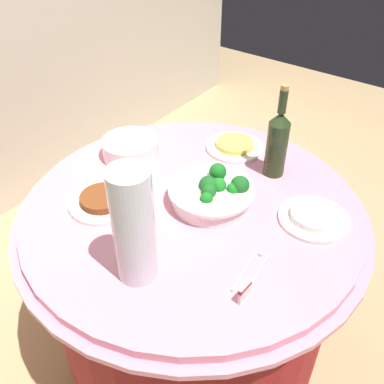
# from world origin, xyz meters

# --- Properties ---
(ground_plane) EXTENTS (6.00, 6.00, 0.00)m
(ground_plane) POSITION_xyz_m (0.00, 0.00, 0.00)
(ground_plane) COLOR tan
(buffet_table) EXTENTS (1.16, 1.16, 0.74)m
(buffet_table) POSITION_xyz_m (0.00, 0.00, 0.38)
(buffet_table) COLOR maroon
(buffet_table) RESTS_ON ground_plane
(broccoli_bowl) EXTENTS (0.28, 0.28, 0.11)m
(broccoli_bowl) POSITION_xyz_m (0.05, -0.05, 0.78)
(broccoli_bowl) COLOR white
(broccoli_bowl) RESTS_ON buffet_table
(plate_stack) EXTENTS (0.21, 0.21, 0.07)m
(plate_stack) POSITION_xyz_m (0.09, 0.36, 0.78)
(plate_stack) COLOR white
(plate_stack) RESTS_ON buffet_table
(wine_bottle) EXTENTS (0.07, 0.07, 0.34)m
(wine_bottle) POSITION_xyz_m (0.32, -0.13, 0.87)
(wine_bottle) COLOR #223318
(wine_bottle) RESTS_ON buffet_table
(decorative_fruit_vase) EXTENTS (0.11, 0.11, 0.34)m
(decorative_fruit_vase) POSITION_xyz_m (-0.32, -0.06, 0.90)
(decorative_fruit_vase) COLOR silver
(decorative_fruit_vase) RESTS_ON buffet_table
(serving_tongs) EXTENTS (0.17, 0.07, 0.01)m
(serving_tongs) POSITION_xyz_m (-0.14, -0.30, 0.74)
(serving_tongs) COLOR silver
(serving_tongs) RESTS_ON buffet_table
(food_plate_stir_fry) EXTENTS (0.22, 0.22, 0.04)m
(food_plate_stir_fry) POSITION_xyz_m (-0.17, 0.23, 0.75)
(food_plate_stir_fry) COLOR white
(food_plate_stir_fry) RESTS_ON buffet_table
(food_plate_rice) EXTENTS (0.22, 0.22, 0.03)m
(food_plate_rice) POSITION_xyz_m (0.16, -0.35, 0.75)
(food_plate_rice) COLOR white
(food_plate_rice) RESTS_ON buffet_table
(food_plate_fried_egg) EXTENTS (0.22, 0.22, 0.03)m
(food_plate_fried_egg) POSITION_xyz_m (0.37, 0.07, 0.75)
(food_plate_fried_egg) COLOR white
(food_plate_fried_egg) RESTS_ON buffet_table
(label_placard_front) EXTENTS (0.05, 0.01, 0.05)m
(label_placard_front) POSITION_xyz_m (-0.23, -0.34, 0.77)
(label_placard_front) COLOR white
(label_placard_front) RESTS_ON buffet_table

